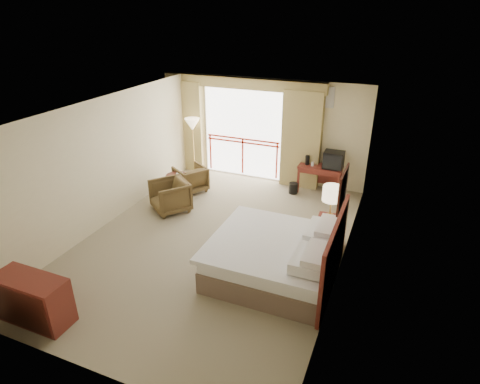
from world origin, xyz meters
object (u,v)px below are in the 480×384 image
at_px(table_lamp, 332,194).
at_px(desk, 321,171).
at_px(bed, 277,257).
at_px(nightstand, 328,232).
at_px(armchair_far, 191,190).
at_px(armchair_near, 171,210).
at_px(side_table, 177,182).
at_px(tv, 334,160).
at_px(wastebasket, 293,188).
at_px(floor_lamp, 192,127).
at_px(dresser, 33,300).

distance_m(table_lamp, desk, 2.59).
bearing_deg(bed, nightstand, 64.25).
xyz_separation_m(table_lamp, armchair_far, (-3.75, 1.20, -1.11)).
xyz_separation_m(nightstand, table_lamp, (0.00, 0.05, 0.80)).
xyz_separation_m(armchair_near, side_table, (-0.26, 0.74, 0.38)).
bearing_deg(armchair_far, table_lamp, 104.84).
bearing_deg(table_lamp, tv, 99.36).
bearing_deg(nightstand, armchair_far, 157.17).
relative_size(desk, wastebasket, 3.90).
height_order(desk, side_table, desk).
relative_size(bed, armchair_near, 2.65).
distance_m(desk, floor_lamp, 3.61).
xyz_separation_m(bed, wastebasket, (-0.64, 3.42, -0.24)).
relative_size(nightstand, side_table, 1.09).
height_order(bed, wastebasket, bed).
relative_size(bed, side_table, 3.80).
relative_size(bed, floor_lamp, 1.33).
height_order(nightstand, armchair_far, nightstand).
relative_size(desk, dresser, 0.94).
bearing_deg(wastebasket, nightstand, -58.85).
distance_m(bed, wastebasket, 3.48).
height_order(bed, armchair_near, bed).
bearing_deg(armchair_far, dresser, 33.79).
height_order(nightstand, dresser, dresser).
relative_size(armchair_near, side_table, 1.44).
bearing_deg(table_lamp, wastebasket, 121.77).
xyz_separation_m(desk, dresser, (-2.96, -6.25, -0.17)).
height_order(bed, tv, tv).
xyz_separation_m(table_lamp, tv, (-0.39, 2.37, -0.19)).
height_order(armchair_far, dresser, dresser).
xyz_separation_m(tv, wastebasket, (-0.88, -0.32, -0.78)).
distance_m(armchair_near, floor_lamp, 2.63).
xyz_separation_m(side_table, dresser, (0.27, -4.62, -0.00)).
distance_m(wastebasket, dresser, 6.34).
relative_size(table_lamp, tv, 1.35).
bearing_deg(armchair_far, desk, 144.45).
relative_size(desk, armchair_near, 1.34).
distance_m(bed, tv, 3.78).
height_order(armchair_far, side_table, side_table).
relative_size(side_table, floor_lamp, 0.35).
relative_size(bed, dresser, 1.86).
distance_m(bed, side_table, 3.93).
height_order(bed, side_table, bed).
relative_size(tv, wastebasket, 1.72).
distance_m(table_lamp, armchair_far, 4.09).
bearing_deg(dresser, table_lamp, 48.77).
height_order(desk, floor_lamp, floor_lamp).
bearing_deg(floor_lamp, nightstand, -28.54).
height_order(desk, dresser, dresser).
bearing_deg(bed, dresser, -140.82).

